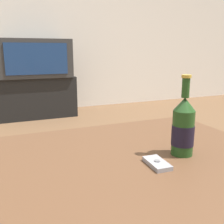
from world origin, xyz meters
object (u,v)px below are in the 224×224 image
Objects in this scene: tv_stand at (37,96)px; cell_phone at (157,163)px; beer_bottle at (183,127)px; television at (34,58)px.

cell_phone is (0.05, -2.76, 0.22)m from tv_stand.
beer_bottle reaches higher than tv_stand.
beer_bottle is 2.61× the size of cell_phone.
television is 2.72m from beer_bottle.
television is at bearing 94.06° from cell_phone.
tv_stand is at bearing 94.06° from cell_phone.
television is (0.00, -0.00, 0.48)m from tv_stand.
television is 2.76m from cell_phone.
beer_bottle is at bearing 22.66° from cell_phone.
beer_bottle is at bearing -86.19° from tv_stand.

